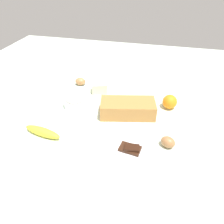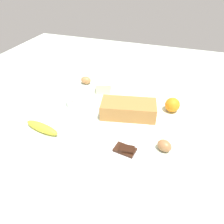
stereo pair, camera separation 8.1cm
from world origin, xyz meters
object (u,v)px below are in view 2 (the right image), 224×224
Objects in this scene: egg_near_butter at (86,80)px; chocolate_plate at (125,151)px; flour_bowl at (77,100)px; butter_block at (104,87)px; banana at (42,128)px; orange_fruit at (172,105)px; egg_beside_bowl at (164,146)px; loaf_pan at (128,109)px.

egg_near_butter is 0.65m from chocolate_plate.
flour_bowl is 0.20m from butter_block.
orange_fruit is (0.57, 0.37, 0.02)m from banana.
banana is (-0.06, -0.26, -0.01)m from flour_bowl.
orange_fruit is 0.58m from egg_near_butter.
egg_near_butter is at bearing 157.59° from butter_block.
chocolate_plate is at bearing -37.28° from flour_bowl.
orange_fruit is 1.22× the size of egg_beside_bowl.
loaf_pan is at bearing -34.99° from egg_near_butter.
orange_fruit is at bearing -13.22° from egg_near_butter.
chocolate_plate is (-0.15, -0.37, -0.03)m from orange_fruit.
orange_fruit reaches higher than flour_bowl.
egg_near_butter is (0.00, 0.50, 0.00)m from banana.
flour_bowl is at bearing 77.46° from banana.
banana is 2.11× the size of butter_block.
banana is at bearing 178.92° from chocolate_plate.
butter_block reaches higher than banana.
flour_bowl is at bearing -168.38° from orange_fruit.
chocolate_plate is (-0.15, -0.07, -0.01)m from egg_beside_bowl.
loaf_pan is at bearing -2.04° from flour_bowl.
loaf_pan is at bearing -151.43° from orange_fruit.
banana is 0.67m from orange_fruit.
flour_bowl reaches higher than banana.
orange_fruit is 1.18× the size of egg_near_butter.
loaf_pan is 3.85× the size of orange_fruit.
egg_near_butter is (-0.15, 0.06, -0.01)m from butter_block.
chocolate_plate is (0.41, -0.01, -0.01)m from banana.
egg_near_butter is (-0.57, 0.13, -0.01)m from orange_fruit.
egg_beside_bowl is (0.00, -0.30, -0.01)m from orange_fruit.
banana is (-0.35, -0.25, -0.02)m from loaf_pan.
butter_block is 0.69× the size of chocolate_plate.
flour_bowl is 1.38× the size of butter_block.
loaf_pan is 0.44m from banana.
orange_fruit is at bearing 16.53° from loaf_pan.
egg_near_butter is 1.04× the size of egg_beside_bowl.
chocolate_plate is at bearing -1.08° from banana.
flour_bowl is (-0.30, 0.01, -0.01)m from loaf_pan.
flour_bowl is 1.87× the size of egg_near_butter.
butter_block is at bearing 125.87° from loaf_pan.
loaf_pan is 0.27m from chocolate_plate.
flour_bowl is at bearing 165.93° from loaf_pan.
flour_bowl is at bearing -116.82° from butter_block.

